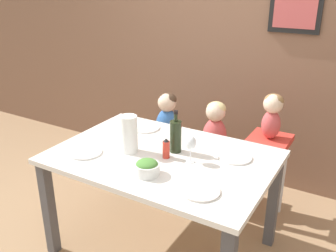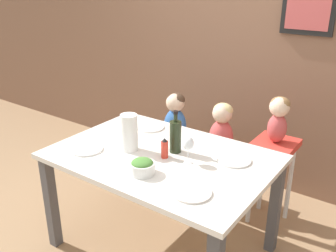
{
  "view_description": "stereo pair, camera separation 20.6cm",
  "coord_description": "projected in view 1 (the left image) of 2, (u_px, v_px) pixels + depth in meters",
  "views": [
    {
      "loc": [
        1.16,
        -1.9,
        1.87
      ],
      "look_at": [
        0.0,
        0.07,
        0.94
      ],
      "focal_mm": 40.0,
      "sensor_mm": 36.0,
      "label": 1
    },
    {
      "loc": [
        1.33,
        -1.79,
        1.87
      ],
      "look_at": [
        0.0,
        0.07,
        0.94
      ],
      "focal_mm": 40.0,
      "sensor_mm": 36.0,
      "label": 2
    }
  ],
  "objects": [
    {
      "name": "wine_bottle",
      "position": [
        176.0,
        136.0,
        2.49
      ],
      "size": [
        0.08,
        0.08,
        0.29
      ],
      "color": "#232D19",
      "rests_on": "dining_table"
    },
    {
      "name": "person_baby_right",
      "position": [
        272.0,
        113.0,
        2.8
      ],
      "size": [
        0.15,
        0.15,
        0.35
      ],
      "color": "#C64C4C",
      "rests_on": "chair_right_highchair"
    },
    {
      "name": "ground_plane",
      "position": [
        163.0,
        246.0,
        2.77
      ],
      "size": [
        14.0,
        14.0,
        0.0
      ],
      "primitive_type": "plane",
      "color": "#9E7A56"
    },
    {
      "name": "chair_far_left",
      "position": [
        167.0,
        150.0,
        3.43
      ],
      "size": [
        0.36,
        0.41,
        0.45
      ],
      "color": "silver",
      "rests_on": "ground_plane"
    },
    {
      "name": "person_child_left",
      "position": [
        167.0,
        117.0,
        3.31
      ],
      "size": [
        0.2,
        0.2,
        0.46
      ],
      "color": "#3366B2",
      "rests_on": "chair_far_left"
    },
    {
      "name": "paper_towel_roll",
      "position": [
        129.0,
        134.0,
        2.48
      ],
      "size": [
        0.11,
        0.11,
        0.26
      ],
      "color": "white",
      "rests_on": "dining_table"
    },
    {
      "name": "person_child_center",
      "position": [
        215.0,
        127.0,
        3.1
      ],
      "size": [
        0.2,
        0.2,
        0.46
      ],
      "color": "#C64C4C",
      "rests_on": "chair_far_center"
    },
    {
      "name": "wall_back",
      "position": [
        240.0,
        37.0,
        3.33
      ],
      "size": [
        10.0,
        0.09,
        2.7
      ],
      "color": "brown",
      "rests_on": "ground_plane"
    },
    {
      "name": "chair_right_highchair",
      "position": [
        267.0,
        157.0,
        2.94
      ],
      "size": [
        0.31,
        0.35,
        0.7
      ],
      "color": "silver",
      "rests_on": "ground_plane"
    },
    {
      "name": "dinner_plate_back_right",
      "position": [
        235.0,
        157.0,
        2.44
      ],
      "size": [
        0.22,
        0.22,
        0.01
      ],
      "color": "silver",
      "rests_on": "dining_table"
    },
    {
      "name": "dinner_plate_front_left",
      "position": [
        85.0,
        152.0,
        2.5
      ],
      "size": [
        0.22,
        0.22,
        0.01
      ],
      "color": "silver",
      "rests_on": "dining_table"
    },
    {
      "name": "salad_bowl_large",
      "position": [
        147.0,
        167.0,
        2.22
      ],
      "size": [
        0.15,
        0.15,
        0.1
      ],
      "color": "white",
      "rests_on": "dining_table"
    },
    {
      "name": "wine_glass_near",
      "position": [
        191.0,
        144.0,
        2.35
      ],
      "size": [
        0.07,
        0.07,
        0.18
      ],
      "color": "white",
      "rests_on": "dining_table"
    },
    {
      "name": "dinner_plate_back_left",
      "position": [
        145.0,
        128.0,
        2.9
      ],
      "size": [
        0.22,
        0.22,
        0.01
      ],
      "color": "silver",
      "rests_on": "dining_table"
    },
    {
      "name": "condiment_bottle_hot_sauce",
      "position": [
        166.0,
        148.0,
        2.42
      ],
      "size": [
        0.05,
        0.05,
        0.14
      ],
      "color": "red",
      "rests_on": "dining_table"
    },
    {
      "name": "dining_table",
      "position": [
        162.0,
        168.0,
        2.52
      ],
      "size": [
        1.44,
        0.99,
        0.76
      ],
      "color": "white",
      "rests_on": "ground_plane"
    },
    {
      "name": "dinner_plate_front_right",
      "position": [
        200.0,
        191.0,
        2.06
      ],
      "size": [
        0.22,
        0.22,
        0.01
      ],
      "color": "silver",
      "rests_on": "dining_table"
    },
    {
      "name": "chair_far_center",
      "position": [
        213.0,
        162.0,
        3.22
      ],
      "size": [
        0.36,
        0.41,
        0.45
      ],
      "color": "silver",
      "rests_on": "ground_plane"
    }
  ]
}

